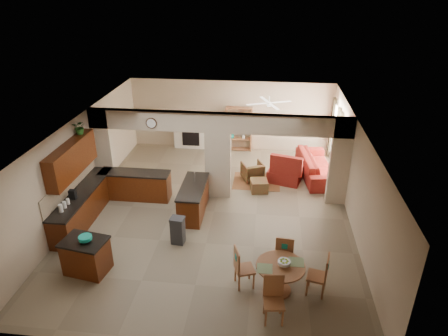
# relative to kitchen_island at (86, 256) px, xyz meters

# --- Properties ---
(floor) EXTENTS (10.00, 10.00, 0.00)m
(floor) POSITION_rel_kitchen_island_xyz_m (2.66, 3.00, -0.45)
(floor) COLOR #796B53
(floor) RESTS_ON ground
(ceiling) EXTENTS (10.00, 10.00, 0.00)m
(ceiling) POSITION_rel_kitchen_island_xyz_m (2.66, 3.00, 2.35)
(ceiling) COLOR white
(ceiling) RESTS_ON wall_back
(wall_back) EXTENTS (8.00, 0.00, 8.00)m
(wall_back) POSITION_rel_kitchen_island_xyz_m (2.66, 8.00, 0.95)
(wall_back) COLOR tan
(wall_back) RESTS_ON floor
(wall_front) EXTENTS (8.00, 0.00, 8.00)m
(wall_front) POSITION_rel_kitchen_island_xyz_m (2.66, -2.00, 0.95)
(wall_front) COLOR tan
(wall_front) RESTS_ON floor
(wall_left) EXTENTS (0.00, 10.00, 10.00)m
(wall_left) POSITION_rel_kitchen_island_xyz_m (-1.34, 3.00, 0.95)
(wall_left) COLOR tan
(wall_left) RESTS_ON floor
(wall_right) EXTENTS (0.00, 10.00, 10.00)m
(wall_right) POSITION_rel_kitchen_island_xyz_m (6.66, 3.00, 0.95)
(wall_right) COLOR tan
(wall_right) RESTS_ON floor
(partition_left_pier) EXTENTS (0.60, 0.25, 2.80)m
(partition_left_pier) POSITION_rel_kitchen_island_xyz_m (-1.04, 4.00, 0.95)
(partition_left_pier) COLOR tan
(partition_left_pier) RESTS_ON floor
(partition_center_pier) EXTENTS (0.80, 0.25, 2.20)m
(partition_center_pier) POSITION_rel_kitchen_island_xyz_m (2.66, 4.00, 0.65)
(partition_center_pier) COLOR tan
(partition_center_pier) RESTS_ON floor
(partition_right_pier) EXTENTS (0.60, 0.25, 2.80)m
(partition_right_pier) POSITION_rel_kitchen_island_xyz_m (6.36, 4.00, 0.95)
(partition_right_pier) COLOR tan
(partition_right_pier) RESTS_ON floor
(partition_header) EXTENTS (8.00, 0.25, 0.60)m
(partition_header) POSITION_rel_kitchen_island_xyz_m (2.66, 4.00, 2.05)
(partition_header) COLOR tan
(partition_header) RESTS_ON partition_center_pier
(kitchen_counter) EXTENTS (2.52, 3.29, 1.48)m
(kitchen_counter) POSITION_rel_kitchen_island_xyz_m (-0.60, 2.75, 0.02)
(kitchen_counter) COLOR #3B1306
(kitchen_counter) RESTS_ON floor
(upper_cabinets) EXTENTS (0.35, 2.40, 0.90)m
(upper_cabinets) POSITION_rel_kitchen_island_xyz_m (-1.16, 2.20, 1.47)
(upper_cabinets) COLOR #3B1306
(upper_cabinets) RESTS_ON wall_left
(peninsula) EXTENTS (0.70, 1.85, 0.91)m
(peninsula) POSITION_rel_kitchen_island_xyz_m (2.06, 2.89, 0.01)
(peninsula) COLOR #3B1306
(peninsula) RESTS_ON floor
(wall_clock) EXTENTS (0.34, 0.03, 0.34)m
(wall_clock) POSITION_rel_kitchen_island_xyz_m (0.66, 3.85, 2.00)
(wall_clock) COLOR #472817
(wall_clock) RESTS_ON partition_header
(rug) EXTENTS (1.60, 1.30, 0.01)m
(rug) POSITION_rel_kitchen_island_xyz_m (3.86, 5.10, -0.44)
(rug) COLOR brown
(rug) RESTS_ON floor
(fireplace) EXTENTS (1.60, 0.35, 1.20)m
(fireplace) POSITION_rel_kitchen_island_xyz_m (1.06, 7.83, 0.17)
(fireplace) COLOR white
(fireplace) RESTS_ON floor
(shelving_unit) EXTENTS (1.00, 0.32, 1.80)m
(shelving_unit) POSITION_rel_kitchen_island_xyz_m (3.01, 7.82, 0.45)
(shelving_unit) COLOR #985634
(shelving_unit) RESTS_ON floor
(window_a) EXTENTS (0.02, 0.90, 1.90)m
(window_a) POSITION_rel_kitchen_island_xyz_m (6.63, 5.30, 0.75)
(window_a) COLOR white
(window_a) RESTS_ON wall_right
(window_b) EXTENTS (0.02, 0.90, 1.90)m
(window_b) POSITION_rel_kitchen_island_xyz_m (6.63, 7.00, 0.75)
(window_b) COLOR white
(window_b) RESTS_ON wall_right
(glazed_door) EXTENTS (0.02, 0.70, 2.10)m
(glazed_door) POSITION_rel_kitchen_island_xyz_m (6.63, 6.15, 0.60)
(glazed_door) COLOR white
(glazed_door) RESTS_ON wall_right
(drape_a_left) EXTENTS (0.10, 0.28, 2.30)m
(drape_a_left) POSITION_rel_kitchen_island_xyz_m (6.59, 4.70, 0.75)
(drape_a_left) COLOR #411E1A
(drape_a_left) RESTS_ON wall_right
(drape_a_right) EXTENTS (0.10, 0.28, 2.30)m
(drape_a_right) POSITION_rel_kitchen_island_xyz_m (6.59, 5.90, 0.75)
(drape_a_right) COLOR #411E1A
(drape_a_right) RESTS_ON wall_right
(drape_b_left) EXTENTS (0.10, 0.28, 2.30)m
(drape_b_left) POSITION_rel_kitchen_island_xyz_m (6.59, 6.40, 0.75)
(drape_b_left) COLOR #411E1A
(drape_b_left) RESTS_ON wall_right
(drape_b_right) EXTENTS (0.10, 0.28, 2.30)m
(drape_b_right) POSITION_rel_kitchen_island_xyz_m (6.59, 7.60, 0.75)
(drape_b_right) COLOR #411E1A
(drape_b_right) RESTS_ON wall_right
(ceiling_fan) EXTENTS (1.00, 1.00, 0.10)m
(ceiling_fan) POSITION_rel_kitchen_island_xyz_m (4.16, 6.00, 2.11)
(ceiling_fan) COLOR white
(ceiling_fan) RESTS_ON ceiling
(kitchen_island) EXTENTS (1.13, 0.89, 0.89)m
(kitchen_island) POSITION_rel_kitchen_island_xyz_m (0.00, 0.00, 0.00)
(kitchen_island) COLOR #3B1306
(kitchen_island) RESTS_ON floor
(teal_bowl) EXTENTS (0.31, 0.31, 0.15)m
(teal_bowl) POSITION_rel_kitchen_island_xyz_m (0.07, -0.03, 0.51)
(teal_bowl) COLOR #169784
(teal_bowl) RESTS_ON kitchen_island
(trash_can) EXTENTS (0.37, 0.32, 0.71)m
(trash_can) POSITION_rel_kitchen_island_xyz_m (1.92, 1.36, -0.09)
(trash_can) COLOR #2A2A2C
(trash_can) RESTS_ON floor
(dining_table) EXTENTS (1.09, 1.09, 0.74)m
(dining_table) POSITION_rel_kitchen_island_xyz_m (4.58, -0.18, 0.05)
(dining_table) COLOR #985634
(dining_table) RESTS_ON floor
(fruit_bowl) EXTENTS (0.28, 0.28, 0.15)m
(fruit_bowl) POSITION_rel_kitchen_island_xyz_m (4.65, -0.19, 0.37)
(fruit_bowl) COLOR #84B226
(fruit_bowl) RESTS_ON dining_table
(sofa) EXTENTS (2.80, 1.40, 0.78)m
(sofa) POSITION_rel_kitchen_island_xyz_m (5.96, 5.82, -0.05)
(sofa) COLOR maroon
(sofa) RESTS_ON floor
(chaise) EXTENTS (1.28, 1.14, 0.43)m
(chaise) POSITION_rel_kitchen_island_xyz_m (4.82, 5.29, -0.23)
(chaise) COLOR maroon
(chaise) RESTS_ON floor
(armchair) EXTENTS (0.90, 0.91, 0.63)m
(armchair) POSITION_rel_kitchen_island_xyz_m (3.70, 5.27, -0.13)
(armchair) COLOR maroon
(armchair) RESTS_ON floor
(ottoman) EXTENTS (0.63, 0.63, 0.39)m
(ottoman) POSITION_rel_kitchen_island_xyz_m (3.96, 4.45, -0.25)
(ottoman) COLOR maroon
(ottoman) RESTS_ON floor
(plant) EXTENTS (0.41, 0.36, 0.42)m
(plant) POSITION_rel_kitchen_island_xyz_m (-1.16, 2.95, 2.13)
(plant) COLOR #175115
(plant) RESTS_ON upper_cabinets
(chair_north) EXTENTS (0.46, 0.46, 1.02)m
(chair_north) POSITION_rel_kitchen_island_xyz_m (4.68, 0.53, 0.11)
(chair_north) COLOR #985634
(chair_north) RESTS_ON floor
(chair_east) EXTENTS (0.50, 0.50, 1.02)m
(chair_east) POSITION_rel_kitchen_island_xyz_m (5.48, -0.13, 0.11)
(chair_east) COLOR #985634
(chair_east) RESTS_ON floor
(chair_south) EXTENTS (0.46, 0.46, 1.02)m
(chair_south) POSITION_rel_kitchen_island_xyz_m (4.44, -0.94, 0.11)
(chair_south) COLOR #985634
(chair_south) RESTS_ON floor
(chair_west) EXTENTS (0.54, 0.54, 1.02)m
(chair_west) POSITION_rel_kitchen_island_xyz_m (3.70, -0.08, 0.11)
(chair_west) COLOR #985634
(chair_west) RESTS_ON floor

